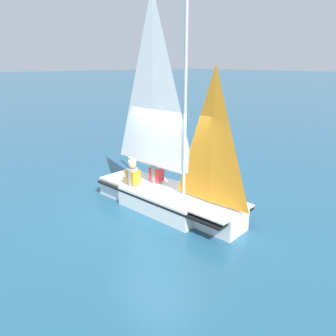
% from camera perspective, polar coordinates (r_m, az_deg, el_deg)
% --- Properties ---
extents(ground_plane, '(260.00, 260.00, 0.00)m').
position_cam_1_polar(ground_plane, '(8.51, 0.00, -7.03)').
color(ground_plane, '#235675').
extents(sailboat_main, '(4.33, 1.84, 5.35)m').
position_cam_1_polar(sailboat_main, '(8.24, -0.17, -2.34)').
color(sailboat_main, white).
rests_on(sailboat_main, ground_plane).
extents(sailor_helm, '(0.37, 0.33, 1.16)m').
position_cam_1_polar(sailor_helm, '(8.83, -2.01, -1.64)').
color(sailor_helm, black).
rests_on(sailor_helm, ground_plane).
extents(sailor_crew, '(0.37, 0.33, 1.16)m').
position_cam_1_polar(sailor_crew, '(8.68, -6.16, -2.09)').
color(sailor_crew, black).
rests_on(sailor_crew, ground_plane).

